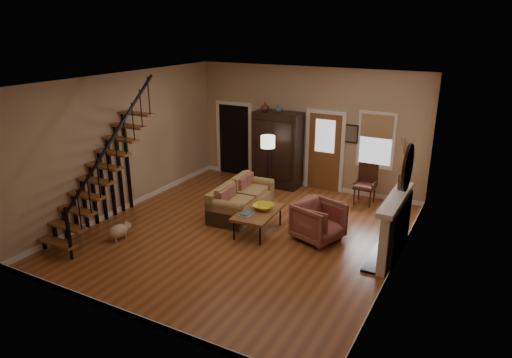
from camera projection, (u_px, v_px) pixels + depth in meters
The scene contains 15 objects.
room at pixel (264, 146), 11.17m from camera, with size 7.00×7.33×3.30m.
staircase at pixel (98, 161), 9.65m from camera, with size 0.94×2.80×3.20m, color brown, non-canonical shape.
fireplace at pixel (397, 222), 8.78m from camera, with size 0.33×1.95×2.30m.
armoire at pixel (278, 150), 12.60m from camera, with size 1.30×0.60×2.10m, color black, non-canonical shape.
vase_a at pixel (265, 107), 12.29m from camera, with size 0.24×0.24×0.25m, color #4C2619.
vase_b at pixel (278, 109), 12.12m from camera, with size 0.20×0.20×0.21m, color #334C60.
sofa at pixel (242, 199), 10.92m from camera, with size 0.87×2.00×0.75m, color olive, non-canonical shape.
coffee_table at pixel (258, 222), 9.98m from camera, with size 0.76×1.29×0.50m, color brown, non-canonical shape.
bowl at pixel (263, 207), 9.98m from camera, with size 0.44×0.44×0.11m, color gold.
books at pixel (246, 214), 9.69m from camera, with size 0.24×0.32×0.06m, color beige, non-canonical shape.
armchair_left at pixel (318, 222), 9.58m from camera, with size 0.88×0.91×0.83m, color maroon.
armchair_right at pixel (317, 220), 9.71m from camera, with size 0.84×0.87×0.79m, color maroon.
floor_lamp at pixel (268, 166), 11.97m from camera, with size 0.37×0.37×1.62m, color black, non-canonical shape.
side_chair at pixel (365, 185), 11.47m from camera, with size 0.54×0.54×1.02m, color #3B2012, non-canonical shape.
dog at pixel (118, 232), 9.64m from camera, with size 0.29×0.48×0.35m, color beige, non-canonical shape.
Camera 1 is at (4.55, -7.86, 4.37)m, focal length 32.00 mm.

